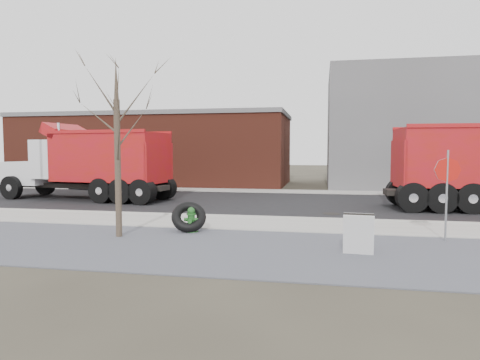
% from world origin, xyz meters
% --- Properties ---
extents(ground, '(120.00, 120.00, 0.00)m').
position_xyz_m(ground, '(0.00, 0.00, 0.00)').
color(ground, '#383328').
rests_on(ground, ground).
extents(gravel_verge, '(60.00, 5.00, 0.03)m').
position_xyz_m(gravel_verge, '(0.00, -3.50, 0.01)').
color(gravel_verge, slate).
rests_on(gravel_verge, ground).
extents(sidewalk, '(60.00, 2.50, 0.06)m').
position_xyz_m(sidewalk, '(0.00, 0.25, 0.03)').
color(sidewalk, '#9E9B93').
rests_on(sidewalk, ground).
extents(curb, '(60.00, 0.15, 0.11)m').
position_xyz_m(curb, '(0.00, 1.55, 0.06)').
color(curb, '#9E9B93').
rests_on(curb, ground).
extents(road, '(60.00, 9.40, 0.02)m').
position_xyz_m(road, '(0.00, 6.30, 0.01)').
color(road, black).
rests_on(road, ground).
extents(far_sidewalk, '(60.00, 2.00, 0.06)m').
position_xyz_m(far_sidewalk, '(0.00, 12.00, 0.03)').
color(far_sidewalk, '#9E9B93').
rests_on(far_sidewalk, ground).
extents(building_grey, '(12.00, 10.00, 8.00)m').
position_xyz_m(building_grey, '(9.00, 18.00, 4.00)').
color(building_grey, slate).
rests_on(building_grey, ground).
extents(building_brick, '(20.20, 8.20, 5.30)m').
position_xyz_m(building_brick, '(-10.00, 17.00, 2.65)').
color(building_brick, maroon).
rests_on(building_brick, ground).
extents(bare_tree, '(3.20, 3.20, 5.20)m').
position_xyz_m(bare_tree, '(-3.20, -2.60, 3.30)').
color(bare_tree, '#382D23').
rests_on(bare_tree, ground).
extents(fire_hydrant, '(0.45, 0.44, 0.80)m').
position_xyz_m(fire_hydrant, '(-1.34, -1.50, 0.37)').
color(fire_hydrant, '#246025').
rests_on(fire_hydrant, ground).
extents(truck_tire, '(1.33, 1.23, 1.01)m').
position_xyz_m(truck_tire, '(-1.44, -1.42, 0.48)').
color(truck_tire, black).
rests_on(truck_tire, ground).
extents(stop_sign, '(0.69, 0.05, 2.56)m').
position_xyz_m(stop_sign, '(6.01, -1.47, 1.76)').
color(stop_sign, gray).
rests_on(stop_sign, ground).
extents(sandwich_board, '(0.75, 0.50, 1.00)m').
position_xyz_m(sandwich_board, '(3.51, -3.49, 0.53)').
color(sandwich_board, silver).
rests_on(sandwich_board, ground).
extents(dump_truck_red_b, '(9.37, 3.66, 3.87)m').
position_xyz_m(dump_truck_red_b, '(-9.05, 5.94, 1.97)').
color(dump_truck_red_b, black).
rests_on(dump_truck_red_b, ground).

